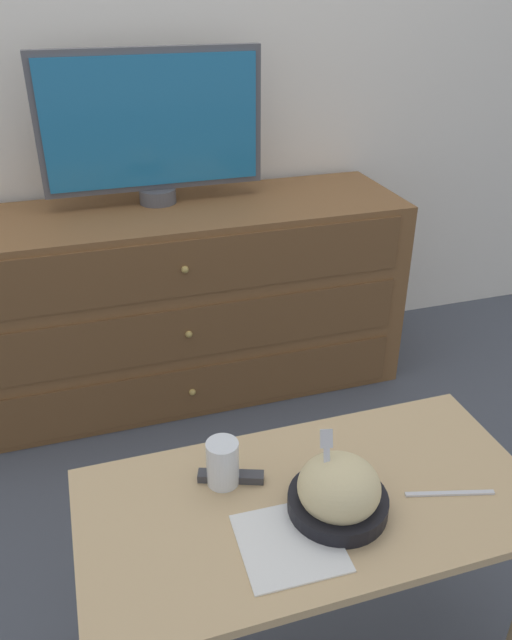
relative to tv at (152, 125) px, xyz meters
name	(u,v)px	position (x,y,z in m)	size (l,w,h in m)	color
ground_plane	(161,349)	(-0.01, 0.18, -0.96)	(12.00, 12.00, 0.00)	#474C56
wall_back	(130,6)	(-0.01, 0.21, 0.34)	(12.00, 0.05, 2.60)	white
dresser	(175,302)	(0.02, -0.08, -0.61)	(1.62, 0.49, 0.70)	brown
tv	(152,125)	(0.00, 0.00, 0.00)	(0.73, 0.12, 0.50)	#515156
coffee_table	(310,528)	(0.08, -1.25, -0.57)	(0.92, 0.46, 0.48)	tan
takeout_bowl	(339,492)	(0.12, -1.29, -0.44)	(0.19, 0.19, 0.17)	black
drink_cup	(223,465)	(-0.07, -1.15, -0.44)	(0.07, 0.07, 0.10)	white
napkin	(290,543)	(0.00, -1.34, -0.48)	(0.19, 0.19, 0.00)	white
knife	(450,493)	(0.35, -1.32, -0.48)	(0.18, 0.06, 0.01)	silver
remote_control	(231,476)	(-0.06, -1.15, -0.48)	(0.14, 0.07, 0.02)	#38383D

